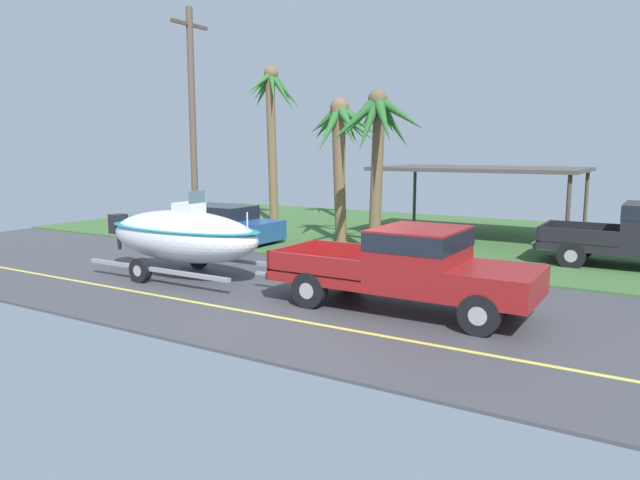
{
  "coord_description": "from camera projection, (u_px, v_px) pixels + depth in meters",
  "views": [
    {
      "loc": [
        6.48,
        -11.49,
        3.47
      ],
      "look_at": [
        -1.04,
        0.85,
        1.24
      ],
      "focal_mm": 33.01,
      "sensor_mm": 36.0,
      "label": 1
    }
  ],
  "objects": [
    {
      "name": "ground",
      "position": [
        457.0,
        249.0,
        20.64
      ],
      "size": [
        36.0,
        22.0,
        0.11
      ],
      "color": "#424247"
    },
    {
      "name": "pickup_truck_towing",
      "position": [
        418.0,
        265.0,
        12.53
      ],
      "size": [
        5.98,
        2.09,
        1.83
      ],
      "color": "maroon",
      "rests_on": "ground"
    },
    {
      "name": "boat_on_trailer",
      "position": [
        183.0,
        236.0,
        16.02
      ],
      "size": [
        6.17,
        2.43,
        2.39
      ],
      "color": "gray",
      "rests_on": "ground"
    },
    {
      "name": "parked_sedan_near",
      "position": [
        224.0,
        224.0,
        22.16
      ],
      "size": [
        4.36,
        1.88,
        1.38
      ],
      "color": "#234C89",
      "rests_on": "ground"
    },
    {
      "name": "carport_awning",
      "position": [
        480.0,
        170.0,
        22.68
      ],
      "size": [
        7.62,
        4.78,
        2.8
      ],
      "color": "#4C4238",
      "rests_on": "ground"
    },
    {
      "name": "palm_tree_near_left",
      "position": [
        377.0,
        133.0,
        18.66
      ],
      "size": [
        2.94,
        3.12,
        5.36
      ],
      "color": "brown",
      "rests_on": "ground"
    },
    {
      "name": "palm_tree_mid",
      "position": [
        343.0,
        134.0,
        28.91
      ],
      "size": [
        3.42,
        2.56,
        5.44
      ],
      "color": "brown",
      "rests_on": "ground"
    },
    {
      "name": "palm_tree_far_left",
      "position": [
        340.0,
        137.0,
        21.47
      ],
      "size": [
        3.32,
        3.04,
        5.33
      ],
      "color": "brown",
      "rests_on": "ground"
    },
    {
      "name": "palm_tree_far_right",
      "position": [
        272.0,
        109.0,
        27.17
      ],
      "size": [
        2.99,
        3.27,
        7.25
      ],
      "color": "brown",
      "rests_on": "ground"
    },
    {
      "name": "utility_pole",
      "position": [
        193.0,
        124.0,
        21.41
      ],
      "size": [
        0.24,
        1.8,
        8.46
      ],
      "color": "brown",
      "rests_on": "ground"
    }
  ]
}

